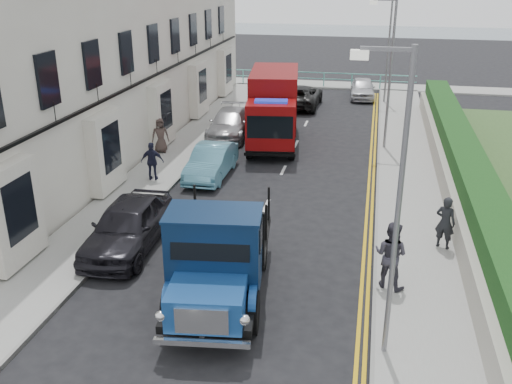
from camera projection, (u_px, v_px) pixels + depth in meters
The scene contains 21 objects.
ground at pixel (225, 289), 15.79m from camera, with size 120.00×120.00×0.00m, color black.
pavement_west at pixel (162, 168), 24.93m from camera, with size 2.40×38.00×0.12m, color gray.
pavement_east at pixel (409, 186), 22.94m from camera, with size 2.60×38.00×0.12m, color gray.
promenade at pixel (325, 85), 42.11m from camera, with size 30.00×2.50×0.12m, color gray.
sea_plane at pixel (348, 37), 70.30m from camera, with size 120.00×120.00×0.00m, color slate.
garden_east at pixel (462, 170), 22.27m from camera, with size 1.45×28.00×1.75m.
seafront_railing at pixel (324, 80), 41.19m from camera, with size 13.00×0.08×1.11m.
lamp_near at pixel (394, 194), 11.70m from camera, with size 1.23×0.18×7.00m.
lamp_mid at pixel (388, 66), 26.23m from camera, with size 1.23×0.18×7.00m.
lamp_far at pixel (387, 40), 35.31m from camera, with size 1.23×0.18×7.00m.
bedford_lorry at pixel (216, 264), 14.50m from camera, with size 2.98×6.07×2.77m.
red_lorry at pixel (274, 106), 28.10m from camera, with size 3.11×6.88×3.48m.
parked_car_front at pixel (128, 225), 17.80m from camera, with size 1.86×4.62×1.57m, color black.
parked_car_mid at pixel (211, 162), 23.90m from camera, with size 1.41×4.03×1.33m, color #559CB7.
parked_car_rear at pixel (229, 124), 29.53m from camera, with size 1.92×4.71×1.37m, color #A3A4A7.
seafront_car_left at pixel (301, 96), 35.70m from camera, with size 2.25×4.89×1.36m, color black.
seafront_car_right at pixel (363, 88), 37.95m from camera, with size 1.57×3.89×1.33m, color silver.
pedestrian_east_near at pixel (445, 223), 17.57m from camera, with size 0.62×0.41×1.69m, color black.
pedestrian_east_far at pixel (391, 255), 15.38m from camera, with size 0.93×0.73×1.92m, color #36333F.
pedestrian_west_near at pixel (152, 161), 23.18m from camera, with size 0.93×0.39×1.59m, color #1B1C31.
pedestrian_west_far at pixel (160, 135), 26.58m from camera, with size 0.80×0.52×1.64m, color #40322E.
Camera 1 is at (3.62, -13.19, 8.39)m, focal length 40.00 mm.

